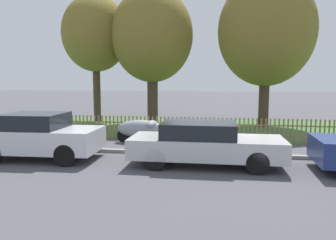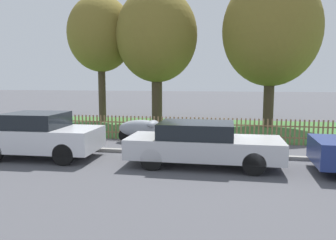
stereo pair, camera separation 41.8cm
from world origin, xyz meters
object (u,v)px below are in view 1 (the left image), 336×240
Objects in this scene: parked_car_navy_estate at (204,143)px; covered_motorcycle at (142,129)px; tree_mid_park at (266,31)px; parked_car_black_saloon at (40,136)px; tree_nearest_kerb at (95,34)px; tree_behind_motorcycle at (152,36)px.

covered_motorcycle is (-2.68, 3.16, -0.10)m from parked_car_navy_estate.
parked_car_navy_estate is at bearing -107.92° from tree_mid_park.
covered_motorcycle is 9.08m from tree_mid_park.
parked_car_black_saloon is 0.47× the size of tree_mid_park.
covered_motorcycle is at bearing 48.02° from parked_car_black_saloon.
tree_mid_park is at bearing 71.67° from parked_car_navy_estate.
tree_nearest_kerb is at bearing 97.99° from parked_car_black_saloon.
parked_car_navy_estate is 0.60× the size of tree_nearest_kerb.
tree_mid_park is (8.16, 8.75, 4.37)m from parked_car_black_saloon.
tree_behind_motorcycle is 0.96× the size of tree_mid_park.
tree_nearest_kerb is 3.57m from tree_behind_motorcycle.
parked_car_black_saloon is at bearing -132.99° from tree_mid_park.
covered_motorcycle is at bearing -82.62° from tree_behind_motorcycle.
covered_motorcycle is (2.65, 3.16, -0.19)m from parked_car_black_saloon.
tree_mid_park reaches higher than parked_car_black_saloon.
tree_mid_park reaches higher than covered_motorcycle.
tree_behind_motorcycle is (-0.77, 5.95, 4.47)m from covered_motorcycle.
tree_behind_motorcycle is (3.55, -0.33, -0.23)m from tree_nearest_kerb.
tree_mid_park is at bearing 47.45° from covered_motorcycle.
tree_behind_motorcycle is 6.29m from tree_mid_park.
tree_nearest_kerb is (-7.00, 9.44, 4.60)m from parked_car_navy_estate.
tree_behind_motorcycle is at bearing 110.35° from parked_car_navy_estate.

